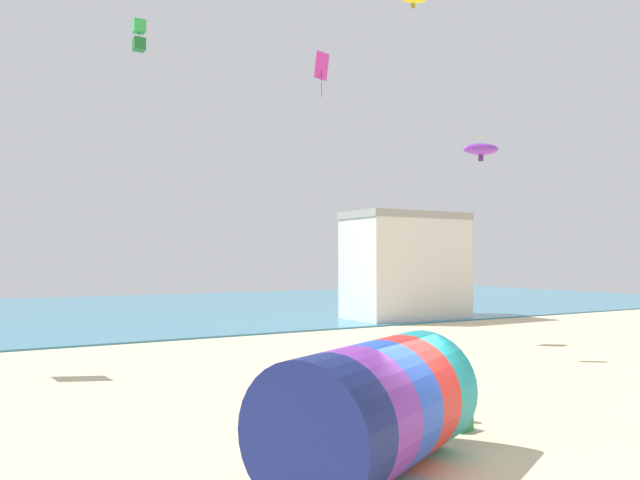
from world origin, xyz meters
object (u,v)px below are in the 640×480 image
giant_inflatable_tube (373,409)px  cooler_box (461,424)px  kite_handler (425,387)px  kite_magenta_diamond (322,66)px  kite_purple_parafoil (481,149)px  kite_green_box (139,35)px

giant_inflatable_tube → cooler_box: size_ratio=10.79×
giant_inflatable_tube → kite_handler: (3.46, 2.58, -0.39)m
giant_inflatable_tube → kite_magenta_diamond: size_ratio=2.46×
kite_handler → cooler_box: 1.35m
giant_inflatable_tube → kite_magenta_diamond: (8.89, 17.08, 12.70)m
kite_handler → kite_purple_parafoil: (7.98, 5.99, 7.78)m
kite_purple_parafoil → cooler_box: (-7.81, -7.13, -8.48)m
kite_handler → giant_inflatable_tube: bearing=-143.3°
giant_inflatable_tube → kite_purple_parafoil: (11.44, 8.57, 7.39)m
kite_handler → kite_purple_parafoil: 12.65m
giant_inflatable_tube → kite_purple_parafoil: kite_purple_parafoil is taller
cooler_box → kite_magenta_diamond: bearing=71.4°
kite_magenta_diamond → kite_green_box: size_ratio=1.58×
giant_inflatable_tube → kite_purple_parafoil: size_ratio=3.52×
giant_inflatable_tube → kite_green_box: bearing=90.6°
kite_green_box → giant_inflatable_tube: bearing=-89.4°
giant_inflatable_tube → cooler_box: 4.06m
kite_magenta_diamond → kite_purple_parafoil: kite_magenta_diamond is taller
giant_inflatable_tube → kite_green_box: (-0.18, 17.64, 12.80)m
kite_purple_parafoil → kite_green_box: size_ratio=1.10×
kite_magenta_diamond → kite_purple_parafoil: size_ratio=1.43×
kite_magenta_diamond → kite_purple_parafoil: (2.55, -8.51, -5.31)m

